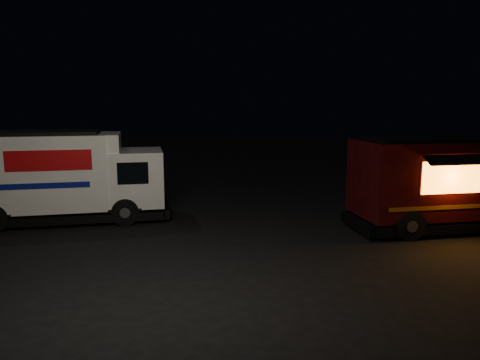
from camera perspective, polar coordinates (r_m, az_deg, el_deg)
ground at (r=12.82m, az=-7.01°, el=-8.90°), size 80.00×80.00×0.00m
white_truck at (r=16.87m, az=-20.44°, el=0.43°), size 7.15×3.86×3.08m
red_truck at (r=16.34m, az=24.12°, el=-0.31°), size 6.70×3.64×2.95m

